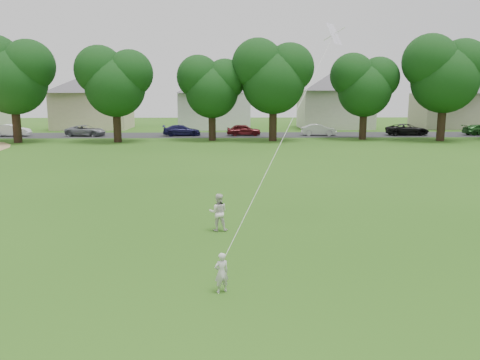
{
  "coord_description": "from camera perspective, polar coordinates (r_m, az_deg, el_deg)",
  "views": [
    {
      "loc": [
        1.5,
        -10.62,
        4.65
      ],
      "look_at": [
        1.87,
        2.0,
        2.3
      ],
      "focal_mm": 35.0,
      "sensor_mm": 36.0,
      "label": 1
    }
  ],
  "objects": [
    {
      "name": "ground",
      "position": [
        11.69,
        -9.16,
        -13.04
      ],
      "size": [
        160.0,
        160.0,
        0.0
      ],
      "primitive_type": "plane",
      "color": "#244F12",
      "rests_on": "ground"
    },
    {
      "name": "street",
      "position": [
        52.84,
        -3.32,
        5.5
      ],
      "size": [
        90.0,
        7.0,
        0.01
      ],
      "primitive_type": "cube",
      "color": "#2D2D30",
      "rests_on": "ground"
    },
    {
      "name": "toddler",
      "position": [
        11.23,
        -2.27,
        -11.22
      ],
      "size": [
        0.42,
        0.36,
        0.98
      ],
      "primitive_type": "imported",
      "rotation": [
        0.0,
        0.0,
        3.58
      ],
      "color": "silver",
      "rests_on": "ground"
    },
    {
      "name": "older_boy",
      "position": [
        15.99,
        -2.65,
        -3.96
      ],
      "size": [
        0.64,
        0.51,
        1.3
      ],
      "primitive_type": "imported",
      "rotation": [
        0.0,
        0.0,
        3.12
      ],
      "color": "silver",
      "rests_on": "ground"
    },
    {
      "name": "kite",
      "position": [
        13.8,
        5.97,
        6.51
      ],
      "size": [
        2.36,
        3.66,
        9.61
      ],
      "color": "white",
      "rests_on": "ground"
    },
    {
      "name": "tree_row",
      "position": [
        46.42,
        2.22,
        12.78
      ],
      "size": [
        82.44,
        9.29,
        10.51
      ],
      "color": "black",
      "rests_on": "ground"
    },
    {
      "name": "parked_cars",
      "position": [
        51.9,
        2.3,
        6.1
      ],
      "size": [
        71.25,
        2.44,
        1.29
      ],
      "color": "black",
      "rests_on": "ground"
    },
    {
      "name": "house_row",
      "position": [
        62.64,
        -3.3,
        10.57
      ],
      "size": [
        77.28,
        13.95,
        10.06
      ],
      "color": "silver",
      "rests_on": "ground"
    }
  ]
}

